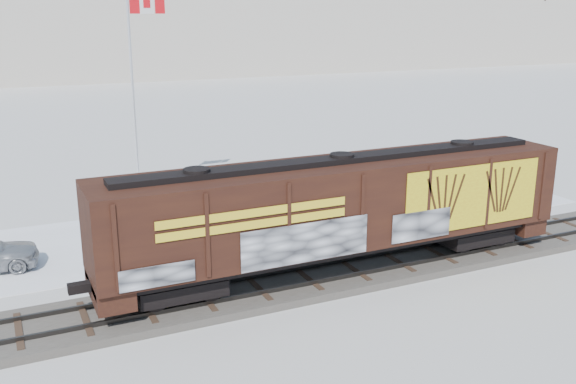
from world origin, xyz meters
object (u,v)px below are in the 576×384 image
car_white (181,230)px  car_dark (281,209)px  hopper_railcar (341,207)px  flagpole (138,130)px

car_white → car_dark: car_white is taller
hopper_railcar → car_dark: bearing=84.6°
car_white → flagpole: bearing=2.7°
flagpole → car_dark: (5.39, -5.85, -3.27)m
flagpole → car_dark: size_ratio=2.21×
car_white → car_dark: (5.30, 1.37, -0.12)m
flagpole → car_dark: flagpole is taller
car_dark → car_white: bearing=95.0°
flagpole → car_white: (0.09, -7.22, -3.15)m
flagpole → car_dark: bearing=-47.3°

